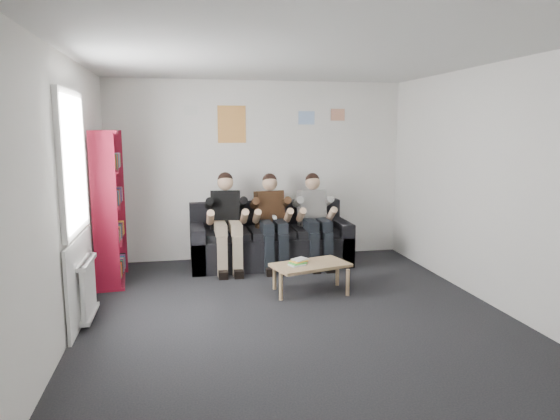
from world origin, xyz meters
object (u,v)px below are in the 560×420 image
Objects in this scene: bookshelf at (110,208)px; coffee_table at (311,267)px; sofa at (270,242)px; person_left at (227,222)px; person_right at (315,220)px; person_middle at (272,221)px.

bookshelf is 2.67m from coffee_table.
bookshelf reaches higher than sofa.
bookshelf is 1.43× the size of person_left.
person_left is at bearing -162.16° from sofa.
bookshelf is 1.47× the size of person_right.
coffee_table is at bearing -45.27° from person_left.
sofa is at bearing 7.76° from bookshelf.
person_middle is 0.64m from person_right.
sofa is 1.72× the size of person_right.
person_left reaches higher than person_middle.
bookshelf is at bearing 159.10° from coffee_table.
person_right reaches higher than coffee_table.
coffee_table is at bearing -86.51° from person_middle.
coffee_table is at bearing -80.04° from sofa.
sofa is at bearing 26.46° from person_left.
bookshelf is 2.84m from person_right.
person_left reaches higher than person_right.
sofa is 0.41m from person_middle.
person_right is (1.29, 0.00, -0.01)m from person_left.
person_middle is (0.64, 0.00, -0.01)m from person_left.
person_middle is 1.00× the size of person_right.
bookshelf is 1.58m from person_left.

